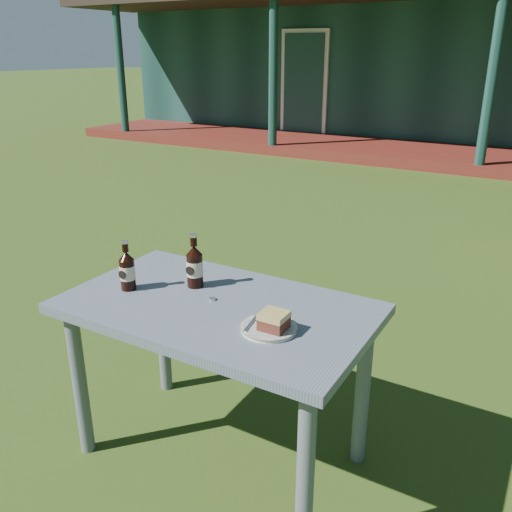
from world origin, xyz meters
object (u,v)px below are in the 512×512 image
Objects in this scene: cake_slice at (274,320)px; plate at (269,328)px; cafe_table at (218,327)px; cola_bottle_far at (127,270)px; cola_bottle_near at (195,266)px.

plate is at bearing 164.17° from cake_slice.
cafe_table is 0.34m from cake_slice.
cola_bottle_far reaches higher than cake_slice.
cake_slice is at bearing -21.05° from cola_bottle_near.
plate reaches higher than cafe_table.
plate is at bearing -1.06° from cola_bottle_far.
cake_slice is at bearing -16.02° from cafe_table.
cake_slice reaches higher than cafe_table.
cake_slice reaches higher than plate.
cake_slice is 0.40× the size of cola_bottle_near.
plate is 0.04m from cake_slice.
cafe_table is 5.72× the size of cola_bottle_far.
cola_bottle_near is 1.09× the size of cola_bottle_far.
cafe_table is 5.88× the size of plate.
cola_bottle_near is at bearing 36.43° from cola_bottle_far.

